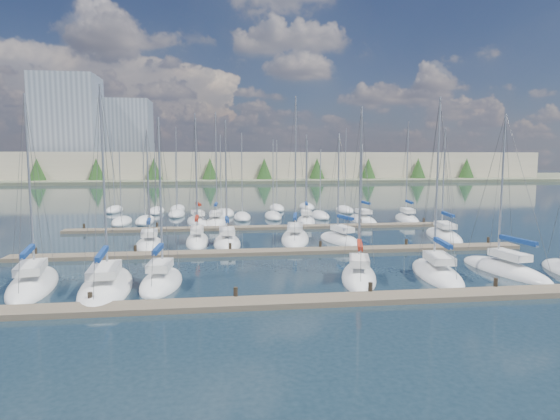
{
  "coord_description": "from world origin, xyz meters",
  "views": [
    {
      "loc": [
        -4.8,
        -23.3,
        8.25
      ],
      "look_at": [
        0.0,
        14.0,
        4.0
      ],
      "focal_mm": 30.0,
      "sensor_mm": 36.0,
      "label": 1
    }
  ],
  "objects": [
    {
      "name": "ground",
      "position": [
        0.0,
        60.0,
        0.0
      ],
      "size": [
        400.0,
        400.0,
        0.0
      ],
      "primitive_type": "plane",
      "color": "#1B2C37",
      "rests_on": "ground"
    },
    {
      "name": "shoreline",
      "position": [
        -13.29,
        149.77,
        7.44
      ],
      "size": [
        400.0,
        60.0,
        38.0
      ],
      "color": "#666B51",
      "rests_on": "ground"
    },
    {
      "name": "sailboat_j",
      "position": [
        -4.21,
        20.83,
        0.18
      ],
      "size": [
        2.69,
        7.37,
        12.5
      ],
      "rotation": [
        0.0,
        0.0,
        0.02
      ],
      "color": "white",
      "rests_on": "ground"
    },
    {
      "name": "sailboat_c",
      "position": [
        -8.68,
        7.16,
        0.18
      ],
      "size": [
        2.86,
        6.87,
        11.57
      ],
      "rotation": [
        0.0,
        0.0,
        -0.05
      ],
      "color": "white",
      "rests_on": "ground"
    },
    {
      "name": "sailboat_r",
      "position": [
        19.58,
        35.1,
        0.19
      ],
      "size": [
        3.69,
        8.59,
        13.64
      ],
      "rotation": [
        0.0,
        0.0,
        -0.16
      ],
      "color": "white",
      "rests_on": "ground"
    },
    {
      "name": "dock_mid",
      "position": [
        0.0,
        16.01,
        0.15
      ],
      "size": [
        44.0,
        1.93,
        1.1
      ],
      "color": "#6B5E4C",
      "rests_on": "ground"
    },
    {
      "name": "sailboat_f",
      "position": [
        15.48,
        7.33,
        0.18
      ],
      "size": [
        3.67,
        8.65,
        12.09
      ],
      "rotation": [
        0.0,
        0.0,
        0.16
      ],
      "color": "white",
      "rests_on": "ground"
    },
    {
      "name": "sailboat_p",
      "position": [
        5.97,
        34.51,
        0.19
      ],
      "size": [
        3.15,
        7.04,
        11.82
      ],
      "rotation": [
        0.0,
        0.0,
        -0.13
      ],
      "color": "white",
      "rests_on": "ground"
    },
    {
      "name": "sailboat_o",
      "position": [
        -5.27,
        35.15,
        0.19
      ],
      "size": [
        3.28,
        7.92,
        14.53
      ],
      "rotation": [
        0.0,
        0.0,
        -0.06
      ],
      "color": "white",
      "rests_on": "ground"
    },
    {
      "name": "sailboat_d",
      "position": [
        4.5,
        6.88,
        0.19
      ],
      "size": [
        4.19,
        7.8,
        12.39
      ],
      "rotation": [
        0.0,
        0.0,
        -0.26
      ],
      "color": "white",
      "rests_on": "ground"
    },
    {
      "name": "dock_far",
      "position": [
        0.0,
        30.01,
        0.15
      ],
      "size": [
        44.0,
        1.93,
        1.1
      ],
      "color": "#6B5E4C",
      "rests_on": "ground"
    },
    {
      "name": "dock_near",
      "position": [
        0.0,
        2.01,
        0.15
      ],
      "size": [
        44.0,
        1.93,
        1.1
      ],
      "color": "#6B5E4C",
      "rests_on": "ground"
    },
    {
      "name": "sailboat_h",
      "position": [
        -11.32,
        20.47,
        0.18
      ],
      "size": [
        3.25,
        6.96,
        11.6
      ],
      "rotation": [
        0.0,
        0.0,
        0.1
      ],
      "color": "white",
      "rests_on": "ground"
    },
    {
      "name": "sailboat_m",
      "position": [
        18.14,
        21.97,
        0.17
      ],
      "size": [
        3.97,
        8.93,
        12.04
      ],
      "rotation": [
        0.0,
        0.0,
        -0.16
      ],
      "color": "white",
      "rests_on": "ground"
    },
    {
      "name": "sailboat_a",
      "position": [
        -16.79,
        7.75,
        0.18
      ],
      "size": [
        4.49,
        9.51,
        13.0
      ],
      "rotation": [
        0.0,
        0.0,
        0.2
      ],
      "color": "white",
      "rests_on": "ground"
    },
    {
      "name": "distant_boats",
      "position": [
        -4.34,
        43.76,
        0.29
      ],
      "size": [
        36.93,
        20.75,
        13.3
      ],
      "color": "#9EA0A5",
      "rests_on": "ground"
    },
    {
      "name": "sailboat_i",
      "position": [
        -7.04,
        22.05,
        0.2
      ],
      "size": [
        2.33,
        7.72,
        12.72
      ],
      "rotation": [
        0.0,
        0.0,
        0.02
      ],
      "color": "white",
      "rests_on": "ground"
    },
    {
      "name": "sailboat_q",
      "position": [
        13.45,
        34.73,
        0.17
      ],
      "size": [
        3.05,
        7.36,
        10.7
      ],
      "rotation": [
        0.0,
        0.0,
        0.07
      ],
      "color": "white",
      "rests_on": "ground"
    },
    {
      "name": "sailboat_n",
      "position": [
        -7.66,
        35.72,
        0.2
      ],
      "size": [
        3.9,
        8.32,
        14.44
      ],
      "rotation": [
        0.0,
        0.0,
        0.19
      ],
      "color": "white",
      "rests_on": "ground"
    },
    {
      "name": "sailboat_k",
      "position": [
        2.64,
        22.59,
        0.18
      ],
      "size": [
        4.41,
        10.39,
        15.04
      ],
      "rotation": [
        0.0,
        0.0,
        -0.17
      ],
      "color": "white",
      "rests_on": "ground"
    },
    {
      "name": "sailboat_l",
      "position": [
        6.86,
        20.73,
        0.18
      ],
      "size": [
        4.08,
        7.65,
        11.3
      ],
      "rotation": [
        0.0,
        0.0,
        0.24
      ],
      "color": "white",
      "rests_on": "ground"
    },
    {
      "name": "sailboat_b",
      "position": [
        -11.98,
        6.49,
        0.17
      ],
      "size": [
        4.02,
        10.2,
        13.49
      ],
      "rotation": [
        0.0,
        0.0,
        0.1
      ],
      "color": "white",
      "rests_on": "ground"
    },
    {
      "name": "sailboat_e",
      "position": [
        10.16,
        7.02,
        0.18
      ],
      "size": [
        3.87,
        8.54,
        13.13
      ],
      "rotation": [
        0.0,
        0.0,
        -0.15
      ],
      "color": "white",
      "rests_on": "ground"
    }
  ]
}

